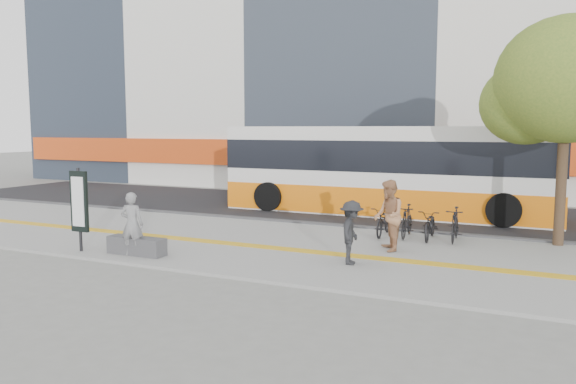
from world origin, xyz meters
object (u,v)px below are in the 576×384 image
at_px(pedestrian_tan, 389,216).
at_px(pedestrian_dark, 351,233).
at_px(street_tree, 566,83).
at_px(seated_woman, 132,224).
at_px(bench, 137,246).
at_px(bus, 386,173).
at_px(signboard, 79,203).

bearing_deg(pedestrian_tan, pedestrian_dark, -38.67).
relative_size(street_tree, seated_woman, 3.88).
distance_m(bench, pedestrian_dark, 5.51).
distance_m(bus, pedestrian_tan, 6.82).
height_order(bench, seated_woman, seated_woman).
relative_size(seated_woman, pedestrian_tan, 0.86).
bearing_deg(bench, street_tree, 31.62).
bearing_deg(seated_woman, bus, -125.65).
bearing_deg(seated_woman, pedestrian_dark, -178.48).
bearing_deg(pedestrian_dark, signboard, 93.65).
xyz_separation_m(signboard, street_tree, (11.38, 6.33, 3.15)).
bearing_deg(seated_woman, bench, -106.23).
height_order(bus, pedestrian_dark, bus).
xyz_separation_m(bench, pedestrian_dark, (5.31, 1.36, 0.54)).
distance_m(seated_woman, pedestrian_tan, 6.61).
bearing_deg(bench, pedestrian_tan, 29.00).
height_order(street_tree, bus, street_tree).
bearing_deg(pedestrian_dark, bus, 0.06).
distance_m(signboard, pedestrian_tan, 8.11).
height_order(street_tree, pedestrian_tan, street_tree).
bearing_deg(signboard, seated_woman, 5.84).
distance_m(street_tree, pedestrian_tan, 6.07).
height_order(signboard, bus, bus).
bearing_deg(bus, street_tree, -31.81).
relative_size(signboard, pedestrian_dark, 1.44).
xyz_separation_m(signboard, bus, (5.45, 10.01, 0.25)).
height_order(seated_woman, pedestrian_dark, seated_woman).
relative_size(seated_woman, pedestrian_dark, 1.07).
xyz_separation_m(bench, street_tree, (9.78, 6.02, 4.21)).
height_order(street_tree, seated_woman, street_tree).
bearing_deg(pedestrian_dark, pedestrian_tan, -22.55).
bearing_deg(pedestrian_dark, street_tree, -53.69).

